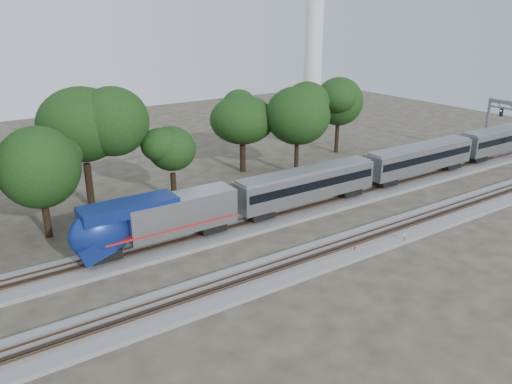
% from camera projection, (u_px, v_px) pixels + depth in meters
% --- Properties ---
extents(ground, '(160.00, 160.00, 0.00)m').
position_uv_depth(ground, '(285.00, 245.00, 49.34)').
color(ground, '#383328').
rests_on(ground, ground).
extents(track_far, '(160.00, 5.00, 0.73)m').
position_uv_depth(track_far, '(252.00, 223.00, 53.95)').
color(track_far, slate).
rests_on(track_far, ground).
extents(track_near, '(160.00, 5.00, 0.73)m').
position_uv_depth(track_near, '(311.00, 259.00, 46.14)').
color(track_near, slate).
rests_on(track_near, ground).
extents(train, '(133.59, 3.26, 4.80)m').
position_uv_depth(train, '(503.00, 138.00, 77.34)').
color(train, '#AAADB2').
rests_on(train, ground).
extents(switch_stand_red, '(0.26, 0.13, 0.87)m').
position_uv_depth(switch_stand_red, '(354.00, 249.00, 47.25)').
color(switch_stand_red, '#512D19').
rests_on(switch_stand_red, ground).
extents(switch_stand_white, '(0.36, 0.15, 1.15)m').
position_uv_depth(switch_stand_white, '(405.00, 237.00, 49.45)').
color(switch_stand_white, '#512D19').
rests_on(switch_stand_white, ground).
extents(switch_lever, '(0.57, 0.43, 0.30)m').
position_uv_depth(switch_lever, '(367.00, 253.00, 47.47)').
color(switch_lever, '#512D19').
rests_on(switch_lever, ground).
extents(signal_gantry, '(0.62, 7.30, 8.88)m').
position_uv_depth(signal_gantry, '(509.00, 117.00, 76.58)').
color(signal_gantry, gray).
rests_on(signal_gantry, ground).
extents(tree_2, '(7.56, 7.56, 10.66)m').
position_uv_depth(tree_2, '(39.00, 168.00, 48.70)').
color(tree_2, black).
rests_on(tree_2, ground).
extents(tree_3, '(10.04, 10.04, 14.15)m').
position_uv_depth(tree_3, '(82.00, 125.00, 55.69)').
color(tree_3, black).
rests_on(tree_3, ground).
extents(tree_4, '(6.71, 6.71, 9.45)m').
position_uv_depth(tree_4, '(171.00, 149.00, 58.60)').
color(tree_4, black).
rests_on(tree_4, ground).
extents(tree_5, '(7.65, 7.65, 10.79)m').
position_uv_depth(tree_5, '(242.00, 120.00, 69.58)').
color(tree_5, black).
rests_on(tree_5, ground).
extents(tree_6, '(8.50, 8.50, 11.99)m').
position_uv_depth(tree_6, '(298.00, 116.00, 68.06)').
color(tree_6, black).
rests_on(tree_6, ground).
extents(tree_7, '(8.44, 8.44, 11.90)m').
position_uv_depth(tree_7, '(339.00, 102.00, 79.05)').
color(tree_7, black).
rests_on(tree_7, ground).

